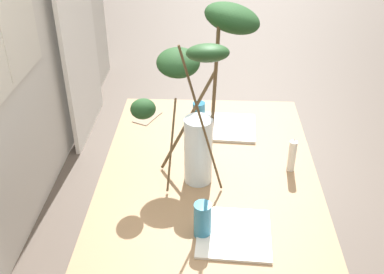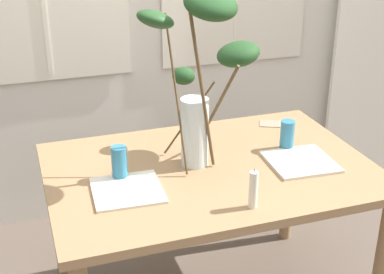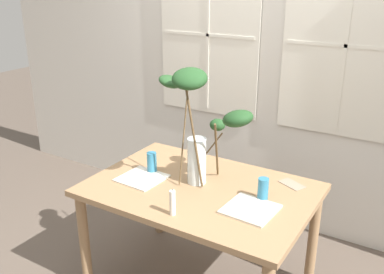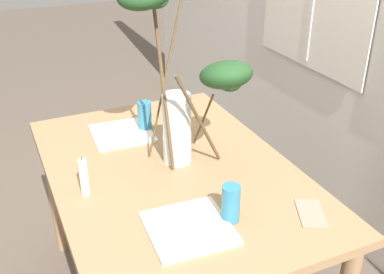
% 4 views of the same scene
% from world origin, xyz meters
% --- Properties ---
extents(back_wall_with_windows, '(5.62, 0.14, 2.67)m').
position_xyz_m(back_wall_with_windows, '(-0.00, 1.11, 1.34)').
color(back_wall_with_windows, beige).
rests_on(back_wall_with_windows, ground).
extents(dining_table, '(1.36, 0.93, 0.75)m').
position_xyz_m(dining_table, '(0.00, 0.00, 0.65)').
color(dining_table, '#93704C').
rests_on(dining_table, ground).
extents(vase_with_branches, '(0.60, 0.52, 0.77)m').
position_xyz_m(vase_with_branches, '(-0.01, 0.05, 1.15)').
color(vase_with_branches, silver).
rests_on(vase_with_branches, dining_table).
extents(drinking_glass_blue_left, '(0.06, 0.06, 0.14)m').
position_xyz_m(drinking_glass_blue_left, '(-0.38, 0.02, 0.82)').
color(drinking_glass_blue_left, teal).
rests_on(drinking_glass_blue_left, dining_table).
extents(drinking_glass_blue_right, '(0.06, 0.06, 0.13)m').
position_xyz_m(drinking_glass_blue_right, '(0.39, 0.06, 0.81)').
color(drinking_glass_blue_right, teal).
rests_on(drinking_glass_blue_right, dining_table).
extents(plate_square_left, '(0.28, 0.28, 0.01)m').
position_xyz_m(plate_square_left, '(-0.38, -0.09, 0.75)').
color(plate_square_left, silver).
rests_on(plate_square_left, dining_table).
extents(plate_square_right, '(0.29, 0.29, 0.01)m').
position_xyz_m(plate_square_right, '(0.38, -0.09, 0.75)').
color(plate_square_right, silver).
rests_on(plate_square_right, dining_table).
extents(napkin_folded, '(0.18, 0.15, 0.00)m').
position_xyz_m(napkin_folded, '(0.47, 0.33, 0.75)').
color(napkin_folded, gray).
rests_on(napkin_folded, dining_table).
extents(pillar_candle, '(0.03, 0.03, 0.16)m').
position_xyz_m(pillar_candle, '(0.03, -0.35, 0.82)').
color(pillar_candle, silver).
rests_on(pillar_candle, dining_table).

